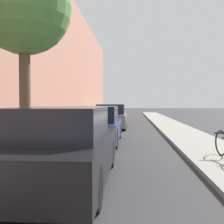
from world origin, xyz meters
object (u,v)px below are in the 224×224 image
(parked_car_black, at_px, (61,148))
(parked_car_navy, at_px, (96,126))
(parked_car_grey, at_px, (111,117))
(parked_car_red, at_px, (114,114))
(street_tree_near, at_px, (24,8))

(parked_car_black, height_order, parked_car_navy, parked_car_black)
(parked_car_grey, height_order, parked_car_red, parked_car_grey)
(parked_car_navy, distance_m, parked_car_grey, 5.82)
(parked_car_black, bearing_deg, parked_car_navy, 90.15)
(parked_car_black, distance_m, parked_car_grey, 10.99)
(parked_car_black, height_order, street_tree_near, street_tree_near)
(parked_car_black, xyz_separation_m, parked_car_grey, (0.12, 10.99, -0.01))
(street_tree_near, bearing_deg, parked_car_red, 84.33)
(parked_car_grey, relative_size, street_tree_near, 0.77)
(parked_car_red, distance_m, street_tree_near, 14.91)
(parked_car_navy, height_order, parked_car_grey, parked_car_grey)
(parked_car_black, relative_size, parked_car_red, 0.98)
(parked_car_black, xyz_separation_m, street_tree_near, (-1.49, 1.93, 3.34))
(parked_car_red, bearing_deg, parked_car_navy, -89.78)
(parked_car_navy, bearing_deg, street_tree_near, -114.55)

